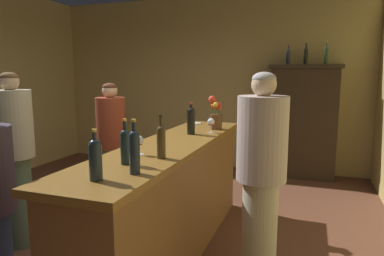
% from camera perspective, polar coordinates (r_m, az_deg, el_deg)
% --- Properties ---
extents(floor, '(8.17, 8.17, 0.00)m').
position_cam_1_polar(floor, '(3.73, -13.51, -17.57)').
color(floor, brown).
rests_on(floor, ground).
extents(wall_back, '(5.68, 0.12, 2.98)m').
position_cam_1_polar(wall_back, '(6.27, 2.11, 7.46)').
color(wall_back, tan).
rests_on(wall_back, ground).
extents(bar_counter, '(0.61, 2.84, 1.05)m').
position_cam_1_polar(bar_counter, '(3.19, -3.50, -11.65)').
color(bar_counter, brown).
rests_on(bar_counter, ground).
extents(display_cabinet, '(1.09, 0.41, 1.79)m').
position_cam_1_polar(display_cabinet, '(5.74, 17.86, 1.29)').
color(display_cabinet, '#2F2316').
rests_on(display_cabinet, ground).
extents(wine_bottle_riesling, '(0.06, 0.06, 0.32)m').
position_cam_1_polar(wine_bottle_riesling, '(2.47, -5.12, -1.97)').
color(wine_bottle_riesling, '#42351A').
rests_on(wine_bottle_riesling, bar_counter).
extents(wine_bottle_merlot, '(0.07, 0.07, 0.30)m').
position_cam_1_polar(wine_bottle_merlot, '(2.03, -15.67, -4.72)').
color(wine_bottle_merlot, '#212D38').
rests_on(wine_bottle_merlot, bar_counter).
extents(wine_bottle_syrah, '(0.07, 0.07, 0.33)m').
position_cam_1_polar(wine_bottle_syrah, '(2.10, -9.49, -3.56)').
color(wine_bottle_syrah, '#1F2938').
rests_on(wine_bottle_syrah, bar_counter).
extents(wine_bottle_malbec, '(0.08, 0.08, 0.32)m').
position_cam_1_polar(wine_bottle_malbec, '(3.46, -0.16, 1.43)').
color(wine_bottle_malbec, black).
rests_on(wine_bottle_malbec, bar_counter).
extents(wine_bottle_pinot, '(0.07, 0.07, 0.31)m').
position_cam_1_polar(wine_bottle_pinot, '(2.35, -10.96, -2.74)').
color(wine_bottle_pinot, '#1A2B32').
rests_on(wine_bottle_pinot, bar_counter).
extents(wine_glass_front, '(0.07, 0.07, 0.15)m').
position_cam_1_polar(wine_glass_front, '(3.53, 3.16, 0.88)').
color(wine_glass_front, white).
rests_on(wine_glass_front, bar_counter).
extents(wine_glass_mid, '(0.07, 0.07, 0.15)m').
position_cam_1_polar(wine_glass_mid, '(2.60, -8.69, -2.29)').
color(wine_glass_mid, white).
rests_on(wine_glass_mid, bar_counter).
extents(flower_arrangement, '(0.16, 0.15, 0.37)m').
position_cam_1_polar(flower_arrangement, '(3.79, 3.93, 2.14)').
color(flower_arrangement, '#54351C').
rests_on(flower_arrangement, bar_counter).
extents(cheese_plate, '(0.16, 0.16, 0.01)m').
position_cam_1_polar(cheese_plate, '(4.20, 0.42, 0.78)').
color(cheese_plate, white).
rests_on(cheese_plate, bar_counter).
extents(display_bottle_left, '(0.06, 0.06, 0.31)m').
position_cam_1_polar(display_bottle_left, '(5.71, 15.59, 11.37)').
color(display_bottle_left, '#232733').
rests_on(display_bottle_left, display_cabinet).
extents(display_bottle_midleft, '(0.06, 0.06, 0.32)m').
position_cam_1_polar(display_bottle_midleft, '(5.70, 18.27, 11.36)').
color(display_bottle_midleft, black).
rests_on(display_bottle_midleft, display_cabinet).
extents(display_bottle_center, '(0.06, 0.06, 0.34)m').
position_cam_1_polar(display_bottle_center, '(5.70, 21.27, 11.24)').
color(display_bottle_center, '#2B4B2D').
rests_on(display_bottle_center, display_cabinet).
extents(patron_in_grey, '(0.35, 0.35, 1.67)m').
position_cam_1_polar(patron_in_grey, '(3.65, -27.18, -3.74)').
color(patron_in_grey, '#4B664F').
rests_on(patron_in_grey, ground).
extents(patron_in_navy, '(0.34, 0.34, 1.55)m').
position_cam_1_polar(patron_in_navy, '(4.16, -13.13, -2.43)').
color(patron_in_navy, '#9E9A7F').
rests_on(patron_in_navy, ground).
extents(bartender, '(0.38, 0.38, 1.66)m').
position_cam_1_polar(bartender, '(2.71, 11.35, -7.15)').
color(bartender, '#B5B196').
rests_on(bartender, ground).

